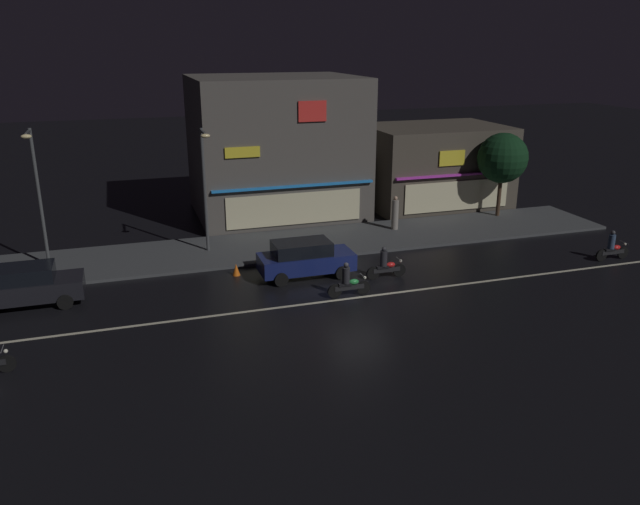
{
  "coord_description": "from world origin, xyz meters",
  "views": [
    {
      "loc": [
        -9.08,
        -22.68,
        10.23
      ],
      "look_at": [
        -1.23,
        1.74,
        1.56
      ],
      "focal_mm": 35.19,
      "sensor_mm": 36.0,
      "label": 1
    }
  ],
  "objects_px": {
    "streetlamp_mid": "(205,180)",
    "parked_car_near_kerb": "(26,285)",
    "streetlamp_west": "(37,187)",
    "motorcycle_following": "(612,248)",
    "motorcycle_trailing_far": "(385,265)",
    "traffic_cone": "(236,270)",
    "pedestrian_on_sidewalk": "(395,214)",
    "parked_car_trailing": "(305,258)",
    "motorcycle_opposite_lane": "(348,282)"
  },
  "relations": [
    {
      "from": "motorcycle_opposite_lane",
      "to": "motorcycle_trailing_far",
      "type": "bearing_deg",
      "value": 39.72
    },
    {
      "from": "streetlamp_west",
      "to": "traffic_cone",
      "type": "distance_m",
      "value": 9.72
    },
    {
      "from": "streetlamp_mid",
      "to": "traffic_cone",
      "type": "bearing_deg",
      "value": -77.46
    },
    {
      "from": "streetlamp_mid",
      "to": "streetlamp_west",
      "type": "bearing_deg",
      "value": 179.29
    },
    {
      "from": "streetlamp_mid",
      "to": "motorcycle_trailing_far",
      "type": "bearing_deg",
      "value": -39.32
    },
    {
      "from": "motorcycle_opposite_lane",
      "to": "traffic_cone",
      "type": "xyz_separation_m",
      "value": [
        -4.03,
        3.93,
        -0.36
      ]
    },
    {
      "from": "parked_car_near_kerb",
      "to": "pedestrian_on_sidewalk",
      "type": "bearing_deg",
      "value": 15.13
    },
    {
      "from": "motorcycle_opposite_lane",
      "to": "streetlamp_mid",
      "type": "bearing_deg",
      "value": 130.51
    },
    {
      "from": "motorcycle_opposite_lane",
      "to": "traffic_cone",
      "type": "distance_m",
      "value": 5.64
    },
    {
      "from": "pedestrian_on_sidewalk",
      "to": "traffic_cone",
      "type": "xyz_separation_m",
      "value": [
        -9.82,
        -4.19,
        -0.75
      ]
    },
    {
      "from": "parked_car_near_kerb",
      "to": "traffic_cone",
      "type": "relative_size",
      "value": 7.82
    },
    {
      "from": "streetlamp_mid",
      "to": "pedestrian_on_sidewalk",
      "type": "xyz_separation_m",
      "value": [
        10.58,
        0.79,
        -2.81
      ]
    },
    {
      "from": "streetlamp_west",
      "to": "traffic_cone",
      "type": "relative_size",
      "value": 11.7
    },
    {
      "from": "streetlamp_mid",
      "to": "motorcycle_trailing_far",
      "type": "relative_size",
      "value": 3.23
    },
    {
      "from": "streetlamp_mid",
      "to": "parked_car_trailing",
      "type": "height_order",
      "value": "streetlamp_mid"
    },
    {
      "from": "parked_car_trailing",
      "to": "traffic_cone",
      "type": "bearing_deg",
      "value": -19.68
    },
    {
      "from": "streetlamp_west",
      "to": "motorcycle_opposite_lane",
      "type": "distance_m",
      "value": 14.75
    },
    {
      "from": "parked_car_near_kerb",
      "to": "parked_car_trailing",
      "type": "distance_m",
      "value": 11.71
    },
    {
      "from": "parked_car_trailing",
      "to": "motorcycle_following",
      "type": "xyz_separation_m",
      "value": [
        14.98,
        -2.46,
        -0.24
      ]
    },
    {
      "from": "streetlamp_west",
      "to": "motorcycle_trailing_far",
      "type": "bearing_deg",
      "value": -22.04
    },
    {
      "from": "parked_car_trailing",
      "to": "motorcycle_trailing_far",
      "type": "height_order",
      "value": "parked_car_trailing"
    },
    {
      "from": "motorcycle_opposite_lane",
      "to": "parked_car_trailing",
      "type": "bearing_deg",
      "value": 117.33
    },
    {
      "from": "traffic_cone",
      "to": "streetlamp_mid",
      "type": "bearing_deg",
      "value": 102.54
    },
    {
      "from": "pedestrian_on_sidewalk",
      "to": "motorcycle_following",
      "type": "height_order",
      "value": "pedestrian_on_sidewalk"
    },
    {
      "from": "motorcycle_following",
      "to": "streetlamp_mid",
      "type": "bearing_deg",
      "value": 156.95
    },
    {
      "from": "streetlamp_west",
      "to": "motorcycle_opposite_lane",
      "type": "height_order",
      "value": "streetlamp_west"
    },
    {
      "from": "traffic_cone",
      "to": "motorcycle_opposite_lane",
      "type": "bearing_deg",
      "value": -44.29
    },
    {
      "from": "motorcycle_following",
      "to": "motorcycle_trailing_far",
      "type": "bearing_deg",
      "value": 171.89
    },
    {
      "from": "streetlamp_west",
      "to": "pedestrian_on_sidewalk",
      "type": "distance_m",
      "value": 18.35
    },
    {
      "from": "motorcycle_following",
      "to": "traffic_cone",
      "type": "distance_m",
      "value": 18.31
    },
    {
      "from": "traffic_cone",
      "to": "parked_car_near_kerb",
      "type": "bearing_deg",
      "value": -174.63
    },
    {
      "from": "streetlamp_west",
      "to": "parked_car_trailing",
      "type": "relative_size",
      "value": 1.5
    },
    {
      "from": "streetlamp_mid",
      "to": "motorcycle_opposite_lane",
      "type": "height_order",
      "value": "streetlamp_mid"
    },
    {
      "from": "streetlamp_west",
      "to": "motorcycle_opposite_lane",
      "type": "bearing_deg",
      "value": -31.09
    },
    {
      "from": "streetlamp_west",
      "to": "pedestrian_on_sidewalk",
      "type": "bearing_deg",
      "value": 2.21
    },
    {
      "from": "streetlamp_west",
      "to": "parked_car_near_kerb",
      "type": "xyz_separation_m",
      "value": [
        -0.44,
        -4.31,
        -3.11
      ]
    },
    {
      "from": "streetlamp_mid",
      "to": "parked_car_near_kerb",
      "type": "relative_size",
      "value": 1.43
    },
    {
      "from": "parked_car_near_kerb",
      "to": "motorcycle_following",
      "type": "xyz_separation_m",
      "value": [
        26.69,
        -2.71,
        -0.24
      ]
    },
    {
      "from": "parked_car_trailing",
      "to": "motorcycle_opposite_lane",
      "type": "relative_size",
      "value": 2.26
    },
    {
      "from": "pedestrian_on_sidewalk",
      "to": "parked_car_near_kerb",
      "type": "xyz_separation_m",
      "value": [
        -18.54,
        -5.01,
        -0.15
      ]
    },
    {
      "from": "parked_car_trailing",
      "to": "traffic_cone",
      "type": "distance_m",
      "value": 3.23
    },
    {
      "from": "streetlamp_west",
      "to": "pedestrian_on_sidewalk",
      "type": "height_order",
      "value": "streetlamp_west"
    },
    {
      "from": "streetlamp_mid",
      "to": "motorcycle_opposite_lane",
      "type": "distance_m",
      "value": 9.31
    },
    {
      "from": "streetlamp_west",
      "to": "parked_car_trailing",
      "type": "bearing_deg",
      "value": -22.04
    },
    {
      "from": "traffic_cone",
      "to": "motorcycle_following",
      "type": "bearing_deg",
      "value": -11.12
    },
    {
      "from": "streetlamp_mid",
      "to": "parked_car_near_kerb",
      "type": "distance_m",
      "value": 9.49
    },
    {
      "from": "parked_car_trailing",
      "to": "motorcycle_trailing_far",
      "type": "xyz_separation_m",
      "value": [
        3.38,
        -1.37,
        -0.24
      ]
    },
    {
      "from": "motorcycle_following",
      "to": "motorcycle_opposite_lane",
      "type": "relative_size",
      "value": 1.0
    },
    {
      "from": "traffic_cone",
      "to": "streetlamp_west",
      "type": "bearing_deg",
      "value": 157.13
    },
    {
      "from": "pedestrian_on_sidewalk",
      "to": "motorcycle_trailing_far",
      "type": "height_order",
      "value": "pedestrian_on_sidewalk"
    }
  ]
}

